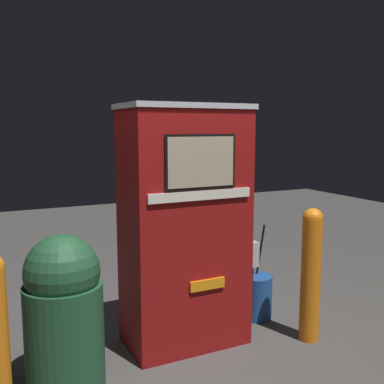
{
  "coord_description": "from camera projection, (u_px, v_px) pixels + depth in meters",
  "views": [
    {
      "loc": [
        -1.47,
        -2.84,
        1.72
      ],
      "look_at": [
        0.0,
        0.14,
        1.24
      ],
      "focal_mm": 42.0,
      "sensor_mm": 36.0,
      "label": 1
    }
  ],
  "objects": [
    {
      "name": "ground_plane",
      "position": [
        200.0,
        356.0,
        3.41
      ],
      "size": [
        14.0,
        14.0,
        0.0
      ],
      "primitive_type": "plane",
      "color": "#423F3D"
    },
    {
      "name": "gas_pump",
      "position": [
        185.0,
        226.0,
        3.52
      ],
      "size": [
        1.03,
        0.58,
        1.89
      ],
      "color": "maroon",
      "rests_on": "ground_plane"
    },
    {
      "name": "squeegee_bucket",
      "position": [
        255.0,
        296.0,
        4.08
      ],
      "size": [
        0.3,
        0.3,
        0.87
      ],
      "color": "#1E478C",
      "rests_on": "ground_plane"
    },
    {
      "name": "safety_bollard",
      "position": [
        311.0,
        272.0,
        3.6
      ],
      "size": [
        0.16,
        0.16,
        1.09
      ],
      "color": "orange",
      "rests_on": "ground_plane"
    },
    {
      "name": "trash_bin",
      "position": [
        64.0,
        312.0,
        2.94
      ],
      "size": [
        0.52,
        0.52,
        1.04
      ],
      "color": "#1E4C2D",
      "rests_on": "ground_plane"
    }
  ]
}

